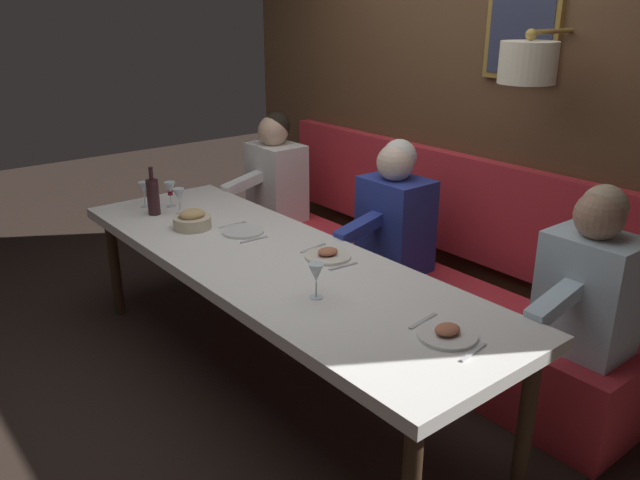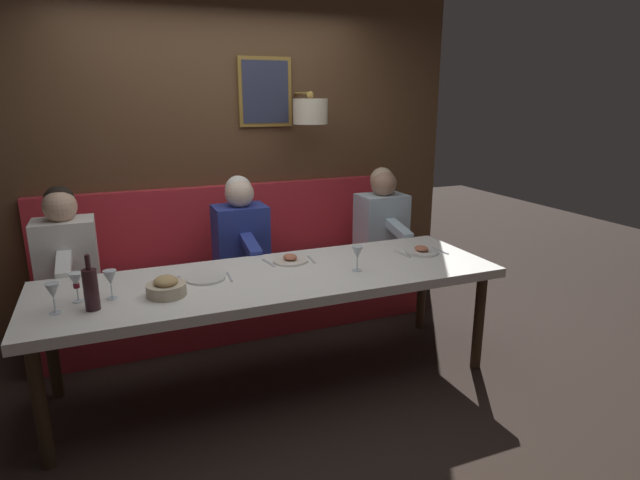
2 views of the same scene
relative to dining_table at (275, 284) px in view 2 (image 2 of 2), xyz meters
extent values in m
plane|color=black|center=(0.00, 0.00, -0.68)|extent=(12.00, 12.00, 0.00)
cube|color=silver|center=(0.00, 0.00, 0.03)|extent=(0.90, 2.86, 0.06)
cylinder|color=#352416|center=(-0.35, -1.33, -0.34)|extent=(0.07, 0.07, 0.68)
cylinder|color=#352416|center=(-0.35, 1.33, -0.34)|extent=(0.07, 0.07, 0.68)
cylinder|color=#352416|center=(0.35, -1.33, -0.34)|extent=(0.07, 0.07, 0.68)
cylinder|color=#352416|center=(0.35, 1.33, -0.34)|extent=(0.07, 0.07, 0.68)
cube|color=red|center=(0.89, 0.00, -0.46)|extent=(0.52, 3.06, 0.45)
cube|color=brown|center=(1.48, 0.00, 0.77)|extent=(0.10, 4.26, 2.90)
cube|color=red|center=(1.39, 0.00, 0.09)|extent=(0.10, 3.06, 0.64)
cube|color=olive|center=(1.42, -0.39, 1.17)|extent=(0.04, 0.46, 0.57)
cube|color=#2D334C|center=(1.40, -0.39, 1.17)|extent=(0.01, 0.40, 0.51)
cylinder|color=#A37F38|center=(1.25, -0.67, 1.16)|extent=(0.35, 0.02, 0.02)
cylinder|color=beige|center=(1.08, -0.67, 1.02)|extent=(0.28, 0.28, 0.20)
sphere|color=#A37F38|center=(1.08, -0.67, 1.15)|extent=(0.06, 0.06, 0.06)
cube|color=silver|center=(0.89, -1.24, 0.05)|extent=(0.30, 0.40, 0.56)
sphere|color=#A37A60|center=(0.87, -1.24, 0.43)|extent=(0.22, 0.22, 0.22)
sphere|color=tan|center=(0.90, -1.24, 0.46)|extent=(0.20, 0.20, 0.20)
cube|color=silver|center=(0.60, -1.24, 0.09)|extent=(0.33, 0.09, 0.14)
cube|color=#283893|center=(0.89, -0.01, 0.05)|extent=(0.30, 0.40, 0.56)
sphere|color=beige|center=(0.87, -0.01, 0.43)|extent=(0.22, 0.22, 0.22)
sphere|color=silver|center=(0.90, -0.01, 0.46)|extent=(0.20, 0.20, 0.20)
cube|color=#283893|center=(0.60, -0.01, 0.09)|extent=(0.33, 0.09, 0.14)
cube|color=white|center=(0.89, 1.22, 0.05)|extent=(0.30, 0.40, 0.56)
sphere|color=#D1A889|center=(0.87, 1.22, 0.43)|extent=(0.22, 0.22, 0.22)
sphere|color=black|center=(0.90, 1.22, 0.46)|extent=(0.20, 0.20, 0.20)
cube|color=white|center=(0.60, 1.22, 0.09)|extent=(0.33, 0.09, 0.14)
cylinder|color=silver|center=(0.22, -0.18, 0.07)|extent=(0.24, 0.24, 0.01)
ellipsoid|color=#B76647|center=(0.22, -0.18, 0.09)|extent=(0.11, 0.09, 0.04)
cube|color=silver|center=(0.20, -0.32, 0.06)|extent=(0.17, 0.03, 0.01)
cube|color=silver|center=(0.24, -0.03, 0.06)|extent=(0.18, 0.04, 0.01)
cylinder|color=silver|center=(0.06, -1.11, 0.07)|extent=(0.24, 0.24, 0.01)
ellipsoid|color=#B76647|center=(0.06, -1.11, 0.09)|extent=(0.11, 0.09, 0.04)
cube|color=silver|center=(0.04, -1.26, 0.06)|extent=(0.17, 0.04, 0.01)
cube|color=silver|center=(0.08, -0.97, 0.06)|extent=(0.18, 0.04, 0.01)
cylinder|color=silver|center=(0.08, 0.42, 0.07)|extent=(0.24, 0.24, 0.01)
cube|color=silver|center=(0.06, 0.27, 0.06)|extent=(0.17, 0.03, 0.01)
cube|color=silver|center=(0.10, 0.56, 0.06)|extent=(0.18, 0.02, 0.01)
cylinder|color=silver|center=(-0.12, -0.51, 0.06)|extent=(0.06, 0.06, 0.00)
cylinder|color=silver|center=(-0.12, -0.51, 0.10)|extent=(0.01, 0.01, 0.07)
cone|color=silver|center=(-0.12, -0.51, 0.18)|extent=(0.07, 0.07, 0.08)
cylinder|color=silver|center=(-0.14, 1.23, 0.06)|extent=(0.06, 0.06, 0.00)
cylinder|color=silver|center=(-0.14, 1.23, 0.10)|extent=(0.01, 0.01, 0.07)
cone|color=silver|center=(-0.14, 1.23, 0.18)|extent=(0.07, 0.07, 0.08)
cylinder|color=silver|center=(-0.01, 1.12, 0.06)|extent=(0.06, 0.06, 0.00)
cylinder|color=silver|center=(-0.01, 1.12, 0.10)|extent=(0.01, 0.01, 0.07)
cone|color=silver|center=(-0.01, 1.12, 0.18)|extent=(0.07, 0.07, 0.08)
cylinder|color=maroon|center=(-0.01, 1.12, 0.15)|extent=(0.03, 0.03, 0.02)
cylinder|color=silver|center=(-0.04, 0.95, 0.06)|extent=(0.06, 0.06, 0.00)
cylinder|color=silver|center=(-0.04, 0.95, 0.10)|extent=(0.01, 0.01, 0.07)
cone|color=silver|center=(-0.04, 0.95, 0.18)|extent=(0.07, 0.07, 0.08)
cylinder|color=#33191E|center=(-0.16, 1.05, 0.17)|extent=(0.08, 0.08, 0.22)
cylinder|color=#33191E|center=(-0.16, 1.05, 0.32)|extent=(0.03, 0.03, 0.08)
cylinder|color=beige|center=(-0.10, 0.67, 0.09)|extent=(0.22, 0.22, 0.07)
ellipsoid|color=tan|center=(-0.10, 0.67, 0.14)|extent=(0.15, 0.13, 0.06)
camera|label=1|loc=(-1.72, -2.51, 1.30)|focal=35.65mm
camera|label=2|loc=(-2.96, 0.92, 1.14)|focal=29.34mm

